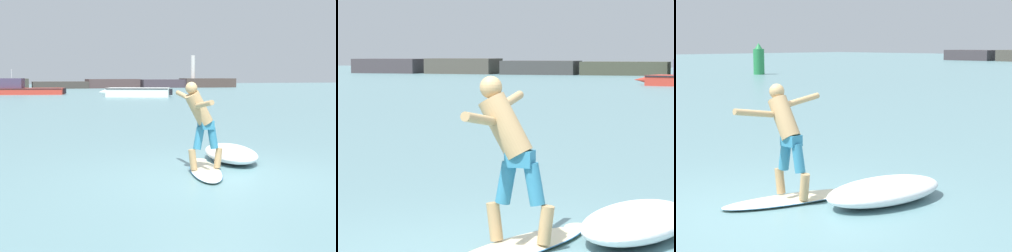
# 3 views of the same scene
# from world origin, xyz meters

# --- Properties ---
(ground_plane) EXTENTS (200.00, 200.00, 0.00)m
(ground_plane) POSITION_xyz_m (0.00, 0.00, 0.00)
(ground_plane) COLOR slate
(surfboard) EXTENTS (1.15, 2.32, 0.21)m
(surfboard) POSITION_xyz_m (-0.05, 0.47, 0.04)
(surfboard) COLOR beige
(surfboard) RESTS_ON ground
(surfer) EXTENTS (0.78, 1.58, 1.63)m
(surfer) POSITION_xyz_m (-0.18, 0.43, 1.04)
(surfer) COLOR tan
(surfer) RESTS_ON surfboard
(channel_marker_buoy) EXTENTS (0.80, 0.80, 2.30)m
(channel_marker_buoy) POSITION_xyz_m (-27.63, 20.38, 1.05)
(channel_marker_buoy) COLOR #288447
(channel_marker_buoy) RESTS_ON ground
(wave_foam_at_tail) EXTENTS (1.25, 2.08, 0.34)m
(wave_foam_at_tail) POSITION_xyz_m (0.91, 1.37, 0.17)
(wave_foam_at_tail) COLOR white
(wave_foam_at_tail) RESTS_ON ground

